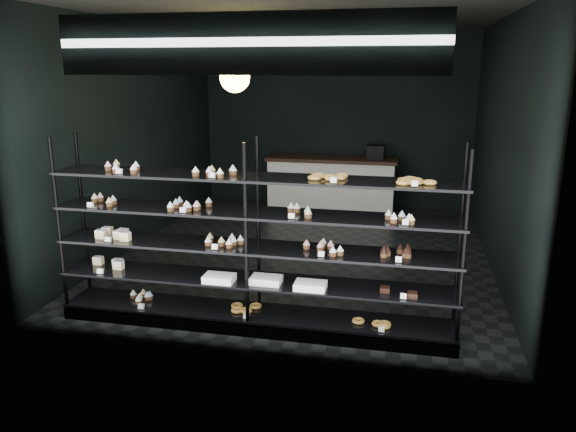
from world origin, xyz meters
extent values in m
cube|color=black|center=(0.00, 0.00, 0.01)|extent=(5.00, 6.00, 0.01)
cube|color=black|center=(0.00, 0.00, 3.20)|extent=(5.00, 6.00, 0.01)
cube|color=black|center=(0.00, 3.00, 1.60)|extent=(5.00, 0.01, 3.20)
cube|color=black|center=(0.00, -3.00, 1.60)|extent=(5.00, 0.01, 3.20)
cube|color=black|center=(-2.50, 0.00, 1.60)|extent=(0.01, 6.00, 3.20)
cube|color=black|center=(2.50, 0.00, 1.60)|extent=(0.01, 6.00, 3.20)
cube|color=black|center=(-0.10, -2.45, 0.06)|extent=(4.00, 0.50, 0.12)
cylinder|color=black|center=(-2.07, -2.67, 0.99)|extent=(0.04, 0.04, 1.85)
cylinder|color=black|center=(-2.07, -2.23, 0.99)|extent=(0.04, 0.04, 1.85)
cylinder|color=black|center=(-0.10, -2.67, 0.99)|extent=(0.04, 0.04, 1.85)
cylinder|color=black|center=(-0.10, -2.23, 0.99)|extent=(0.04, 0.04, 1.85)
cylinder|color=black|center=(1.87, -2.67, 0.99)|extent=(0.04, 0.04, 1.85)
cylinder|color=black|center=(1.87, -2.23, 0.99)|extent=(0.04, 0.04, 1.85)
cube|color=black|center=(-0.10, -2.45, 0.15)|extent=(4.00, 0.50, 0.03)
cube|color=black|center=(-0.10, -2.45, 0.50)|extent=(4.00, 0.50, 0.02)
cube|color=black|center=(-0.10, -2.45, 0.85)|extent=(4.00, 0.50, 0.02)
cube|color=black|center=(-0.10, -2.45, 1.20)|extent=(4.00, 0.50, 0.02)
cube|color=black|center=(-0.10, -2.45, 1.55)|extent=(4.00, 0.50, 0.02)
cube|color=white|center=(-1.42, -2.63, 1.59)|extent=(0.06, 0.04, 0.06)
cube|color=white|center=(-0.45, -2.63, 1.59)|extent=(0.06, 0.04, 0.06)
cube|color=white|center=(0.71, -2.63, 1.59)|extent=(0.05, 0.04, 0.06)
cube|color=white|center=(1.41, -2.63, 1.59)|extent=(0.06, 0.04, 0.06)
cube|color=white|center=(-1.68, -2.63, 1.24)|extent=(0.06, 0.04, 0.06)
cube|color=white|center=(-0.72, -2.63, 1.24)|extent=(0.05, 0.04, 0.06)
cube|color=white|center=(0.32, -2.63, 1.24)|extent=(0.06, 0.04, 0.06)
cube|color=white|center=(1.35, -2.63, 1.24)|extent=(0.06, 0.04, 0.06)
cube|color=white|center=(-1.59, -2.63, 0.89)|extent=(0.06, 0.04, 0.06)
cube|color=white|center=(-0.41, -2.63, 0.89)|extent=(0.06, 0.04, 0.06)
cube|color=white|center=(0.60, -2.63, 0.89)|extent=(0.05, 0.04, 0.06)
cube|color=white|center=(1.32, -2.63, 0.89)|extent=(0.06, 0.04, 0.06)
cube|color=white|center=(-1.68, -2.63, 0.54)|extent=(0.06, 0.04, 0.06)
cube|color=white|center=(1.36, -2.63, 0.54)|extent=(0.06, 0.04, 0.06)
cube|color=white|center=(-1.29, -2.63, 0.19)|extent=(0.06, 0.04, 0.06)
cube|color=white|center=(-0.08, -2.63, 0.19)|extent=(0.05, 0.04, 0.06)
cube|color=white|center=(1.16, -2.63, 0.19)|extent=(0.06, 0.04, 0.06)
cube|color=#0C1440|center=(0.00, -2.92, 2.75)|extent=(3.20, 0.04, 0.45)
cube|color=white|center=(0.00, -2.94, 2.75)|extent=(3.30, 0.02, 0.50)
cylinder|color=black|center=(-0.67, -1.06, 2.90)|extent=(0.01, 0.01, 0.55)
sphere|color=#F5C955|center=(-0.67, -1.06, 2.45)|extent=(0.35, 0.35, 0.35)
cube|color=silver|center=(0.00, 2.50, 0.46)|extent=(2.26, 0.60, 0.92)
cube|color=black|center=(0.00, 2.50, 0.95)|extent=(2.35, 0.65, 0.06)
cube|color=black|center=(0.78, 2.50, 1.10)|extent=(0.30, 0.30, 0.25)
camera|label=1|loc=(1.35, -7.51, 2.57)|focal=35.00mm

